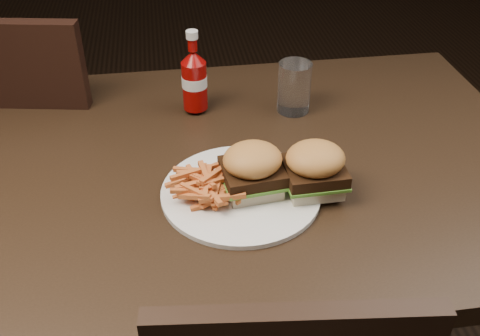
{
  "coord_description": "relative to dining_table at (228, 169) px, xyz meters",
  "views": [
    {
      "loc": [
        -0.1,
        -0.86,
        1.36
      ],
      "look_at": [
        0.01,
        -0.1,
        0.8
      ],
      "focal_mm": 42.0,
      "sensor_mm": 36.0,
      "label": 1
    }
  ],
  "objects": [
    {
      "name": "sandwich_half_b",
      "position": [
        0.13,
        -0.12,
        0.04
      ],
      "size": [
        0.09,
        0.09,
        0.02
      ],
      "primitive_type": "cube",
      "rotation": [
        0.0,
        0.0,
        0.02
      ],
      "color": "beige",
      "rests_on": "plate"
    },
    {
      "name": "tumbler",
      "position": [
        0.16,
        0.17,
        0.08
      ],
      "size": [
        0.08,
        0.08,
        0.11
      ],
      "primitive_type": "cylinder",
      "rotation": [
        0.0,
        0.0,
        -0.18
      ],
      "color": "white",
      "rests_on": "dining_table"
    },
    {
      "name": "ketchup_bottle",
      "position": [
        -0.04,
        0.19,
        0.08
      ],
      "size": [
        0.06,
        0.06,
        0.1
      ],
      "primitive_type": "cylinder",
      "rotation": [
        0.0,
        0.0,
        0.17
      ],
      "color": "#850606",
      "rests_on": "dining_table"
    },
    {
      "name": "dining_table",
      "position": [
        0.0,
        0.0,
        0.0
      ],
      "size": [
        1.2,
        0.8,
        0.04
      ],
      "primitive_type": "cube",
      "color": "black",
      "rests_on": "ground"
    },
    {
      "name": "chair_far",
      "position": [
        -0.46,
        0.5,
        -0.3
      ],
      "size": [
        0.55,
        0.55,
        0.05
      ],
      "primitive_type": "cube",
      "rotation": [
        0.0,
        0.0,
        2.96
      ],
      "color": "black",
      "rests_on": "ground"
    },
    {
      "name": "sandwich_half_a",
      "position": [
        0.03,
        -0.11,
        0.04
      ],
      "size": [
        0.1,
        0.09,
        0.02
      ],
      "primitive_type": "cube",
      "rotation": [
        0.0,
        0.0,
        0.11
      ],
      "color": "beige",
      "rests_on": "plate"
    },
    {
      "name": "fries_pile",
      "position": [
        -0.05,
        -0.11,
        0.05
      ],
      "size": [
        0.15,
        0.15,
        0.04
      ],
      "primitive_type": null,
      "rotation": [
        0.0,
        0.0,
        -0.41
      ],
      "color": "orange",
      "rests_on": "plate"
    },
    {
      "name": "plate",
      "position": [
        0.01,
        -0.11,
        0.03
      ],
      "size": [
        0.28,
        0.28,
        0.01
      ],
      "primitive_type": "cylinder",
      "color": "white",
      "rests_on": "dining_table"
    }
  ]
}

